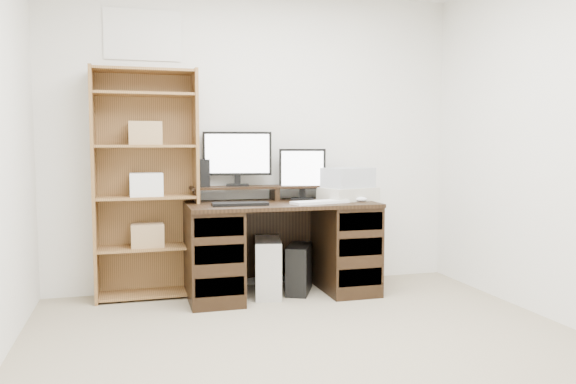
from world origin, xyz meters
name	(u,v)px	position (x,y,z in m)	size (l,w,h in m)	color
room	(341,137)	(0.00, 0.00, 1.25)	(3.54, 4.04, 2.54)	tan
desk	(281,247)	(0.12, 1.64, 0.39)	(1.50, 0.70, 0.75)	black
riser_shelf	(275,189)	(0.12, 1.85, 0.84)	(1.40, 0.22, 0.12)	black
monitor_wide	(237,156)	(-0.19, 1.90, 1.12)	(0.56, 0.18, 0.45)	black
monitor_small	(302,172)	(0.35, 1.82, 0.98)	(0.38, 0.19, 0.43)	black
speaker	(202,173)	(-0.48, 1.87, 0.98)	(0.09, 0.09, 0.22)	black
keyboard_black	(240,204)	(-0.24, 1.49, 0.76)	(0.42, 0.14, 0.02)	black
keyboard_white	(320,202)	(0.39, 1.47, 0.76)	(0.47, 0.14, 0.02)	white
mouse	(361,199)	(0.75, 1.51, 0.77)	(0.10, 0.07, 0.04)	silver
printer	(348,194)	(0.70, 1.67, 0.80)	(0.42, 0.32, 0.11)	#B7B3A0
basket	(348,178)	(0.70, 1.67, 0.94)	(0.38, 0.27, 0.16)	#A4A9AF
tower_silver	(268,267)	(0.01, 1.65, 0.23)	(0.20, 0.45, 0.45)	silver
tower_black	(299,269)	(0.27, 1.66, 0.20)	(0.32, 0.43, 0.39)	black
bookshelf	(146,182)	(-0.92, 1.86, 0.92)	(0.80, 0.30, 1.80)	olive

